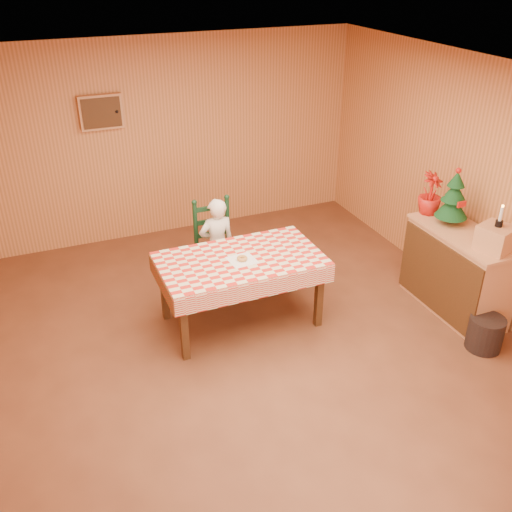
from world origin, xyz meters
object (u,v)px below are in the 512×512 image
(dining_table, at_px, (240,265))
(shelf_unit, at_px, (457,272))
(storage_bin, at_px, (485,333))
(ladder_chair, at_px, (216,248))
(crate, at_px, (496,238))
(christmas_tree, at_px, (454,199))
(seated_child, at_px, (217,245))

(dining_table, distance_m, shelf_unit, 2.33)
(storage_bin, bearing_deg, ladder_chair, 133.93)
(crate, bearing_deg, storage_bin, -120.83)
(crate, height_order, christmas_tree, christmas_tree)
(ladder_chair, xyz_separation_m, crate, (2.23, -1.84, 0.55))
(shelf_unit, xyz_separation_m, storage_bin, (-0.17, -0.69, -0.29))
(seated_child, xyz_separation_m, crate, (2.23, -1.79, 0.49))
(storage_bin, bearing_deg, shelf_unit, 76.53)
(seated_child, relative_size, christmas_tree, 1.81)
(seated_child, distance_m, crate, 2.90)
(ladder_chair, relative_size, crate, 3.60)
(seated_child, height_order, shelf_unit, seated_child)
(shelf_unit, bearing_deg, dining_table, 163.53)
(dining_table, relative_size, shelf_unit, 1.34)
(ladder_chair, distance_m, storage_bin, 2.99)
(storage_bin, bearing_deg, crate, 59.17)
(crate, bearing_deg, christmas_tree, 90.00)
(seated_child, bearing_deg, ladder_chair, -90.00)
(ladder_chair, xyz_separation_m, seated_child, (0.00, -0.06, 0.06))
(shelf_unit, relative_size, christmas_tree, 2.00)
(shelf_unit, distance_m, storage_bin, 0.77)
(christmas_tree, relative_size, storage_bin, 1.79)
(shelf_unit, xyz_separation_m, crate, (0.01, -0.40, 0.59))
(dining_table, distance_m, ladder_chair, 0.81)
(shelf_unit, relative_size, storage_bin, 3.58)
(ladder_chair, height_order, seated_child, seated_child)
(seated_child, bearing_deg, christmas_tree, 152.99)
(storage_bin, bearing_deg, dining_table, 146.74)
(shelf_unit, height_order, christmas_tree, christmas_tree)
(crate, distance_m, storage_bin, 0.95)
(dining_table, bearing_deg, storage_bin, -33.26)
(dining_table, height_order, seated_child, seated_child)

